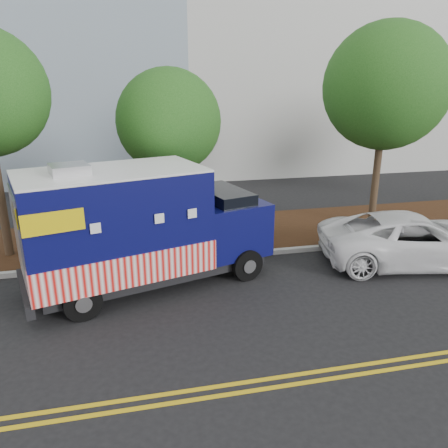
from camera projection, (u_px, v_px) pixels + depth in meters
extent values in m
plane|color=black|center=(184.00, 282.00, 12.07)|extent=(120.00, 120.00, 0.00)
cube|color=#9E9E99|center=(178.00, 260.00, 13.34)|extent=(120.00, 0.18, 0.15)
cube|color=black|center=(171.00, 237.00, 15.29)|extent=(120.00, 4.00, 0.15)
cube|color=gold|center=(217.00, 387.00, 7.95)|extent=(120.00, 0.10, 0.01)
cube|color=gold|center=(220.00, 396.00, 7.72)|extent=(120.00, 0.10, 0.01)
cylinder|color=#38281C|center=(0.00, 195.00, 12.99)|extent=(0.26, 0.26, 4.09)
cylinder|color=#38281C|center=(172.00, 194.00, 14.93)|extent=(0.26, 0.26, 3.19)
sphere|color=#1A4E16|center=(169.00, 121.00, 14.16)|extent=(3.40, 3.40, 3.40)
cylinder|color=#38281C|center=(376.00, 175.00, 15.84)|extent=(0.26, 0.26, 4.02)
sphere|color=#1A4E16|center=(386.00, 87.00, 14.87)|extent=(4.28, 4.28, 4.28)
cube|color=#473828|center=(134.00, 225.00, 12.96)|extent=(0.06, 0.06, 2.40)
cube|color=black|center=(153.00, 267.00, 11.94)|extent=(6.26, 3.58, 0.30)
cube|color=#0A0B46|center=(115.00, 221.00, 11.04)|extent=(4.95, 3.57, 2.54)
cube|color=red|center=(117.00, 254.00, 11.32)|extent=(5.01, 3.65, 0.79)
cube|color=white|center=(110.00, 171.00, 10.63)|extent=(4.95, 3.57, 0.06)
cube|color=#B7B7BA|center=(69.00, 169.00, 10.16)|extent=(1.05, 1.05, 0.23)
cube|color=#0A0B46|center=(224.00, 224.00, 12.67)|extent=(2.46, 2.72, 1.48)
cube|color=black|center=(223.00, 201.00, 12.43)|extent=(1.59, 2.28, 0.69)
cube|color=black|center=(253.00, 235.00, 13.27)|extent=(0.67, 2.06, 0.32)
cube|color=black|center=(25.00, 292.00, 10.45)|extent=(0.84, 2.34, 0.30)
cube|color=#B7B7BA|center=(17.00, 234.00, 10.00)|extent=(0.57, 1.84, 2.01)
cube|color=#B7B7BA|center=(114.00, 206.00, 12.22)|extent=(1.84, 0.57, 1.17)
cube|color=yellow|center=(53.00, 223.00, 9.08)|extent=(1.23, 0.37, 0.48)
cube|color=yellow|center=(38.00, 196.00, 11.18)|extent=(1.23, 0.37, 0.48)
cylinder|color=black|center=(247.00, 265.00, 12.10)|extent=(0.94, 0.53, 0.89)
cylinder|color=black|center=(211.00, 241.00, 13.90)|extent=(0.94, 0.53, 0.89)
cylinder|color=black|center=(82.00, 302.00, 10.07)|extent=(0.94, 0.53, 0.89)
cylinder|color=black|center=(66.00, 268.00, 11.87)|extent=(0.94, 0.53, 0.89)
imported|color=white|center=(414.00, 239.00, 13.07)|extent=(5.91, 3.57, 1.53)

